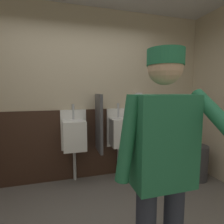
{
  "coord_description": "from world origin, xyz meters",
  "views": [
    {
      "loc": [
        -0.29,
        -1.42,
        1.45
      ],
      "look_at": [
        0.18,
        0.21,
        1.25
      ],
      "focal_mm": 28.97,
      "sensor_mm": 36.0,
      "label": 1
    }
  ],
  "objects": [
    {
      "name": "urinal_middle",
      "position": [
        0.65,
        1.36,
        0.78
      ],
      "size": [
        0.4,
        0.34,
        1.24
      ],
      "color": "white",
      "rests_on": "ground_plane"
    },
    {
      "name": "trash_bin",
      "position": [
        1.83,
        0.94,
        0.28
      ],
      "size": [
        0.37,
        0.37,
        0.56
      ],
      "primitive_type": "cylinder",
      "color": "#38383D",
      "rests_on": "ground_plane"
    },
    {
      "name": "soap_dispenser",
      "position": [
        1.03,
        1.48,
        1.33
      ],
      "size": [
        0.1,
        0.07,
        0.18
      ],
      "primitive_type": "cube",
      "color": "silver"
    },
    {
      "name": "wainscot_band_back",
      "position": [
        0.0,
        1.51,
        0.57
      ],
      "size": [
        4.33,
        0.03,
        1.15
      ],
      "primitive_type": "cube",
      "color": "#382319",
      "rests_on": "ground_plane"
    },
    {
      "name": "privacy_divider_panel",
      "position": [
        0.28,
        1.29,
        0.95
      ],
      "size": [
        0.04,
        0.4,
        0.9
      ],
      "primitive_type": "cube",
      "color": "#4C4C51"
    },
    {
      "name": "wall_back",
      "position": [
        0.0,
        1.58,
        1.37
      ],
      "size": [
        4.93,
        0.12,
        2.75
      ],
      "primitive_type": "cube",
      "color": "beige",
      "rests_on": "ground_plane"
    },
    {
      "name": "urinal_left",
      "position": [
        -0.1,
        1.36,
        0.78
      ],
      "size": [
        0.4,
        0.34,
        1.24
      ],
      "color": "white",
      "rests_on": "ground_plane"
    },
    {
      "name": "person",
      "position": [
        0.36,
        -0.4,
        1.0
      ],
      "size": [
        0.63,
        0.6,
        1.71
      ],
      "color": "#2D3342",
      "rests_on": "ground_plane"
    }
  ]
}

